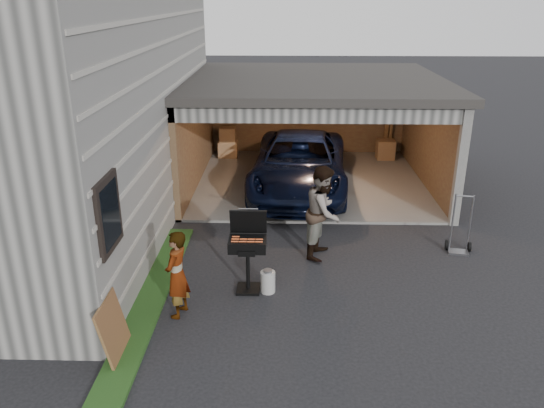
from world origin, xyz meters
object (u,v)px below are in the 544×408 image
Objects in this scene: minivan at (299,166)px; bbq_grill at (248,246)px; man at (324,212)px; plywood_panel at (113,329)px; hand_truck at (459,241)px; woman at (177,274)px; propane_tank at (268,282)px.

bbq_grill is (-1.01, -5.07, 0.13)m from minivan.
man is 4.64m from plywood_panel.
hand_truck is (6.00, 3.54, -0.22)m from plywood_panel.
woman is 5.84m from hand_truck.
minivan is 3.50× the size of woman.
man reaches higher than plywood_panel.
plywood_panel is 6.97m from hand_truck.
minivan is at bearing 82.74° from propane_tank.
propane_tank is at bearing -93.45° from minivan.
man is at bearing 54.62° from propane_tank.
bbq_grill is 0.75m from propane_tank.
minivan reaches higher than propane_tank.
plywood_panel is (-2.81, -7.00, -0.27)m from minivan.
plywood_panel is at bearing -19.14° from woman.
woman reaches higher than hand_truck.
bbq_grill is at bearing 141.94° from woman.
plywood_panel is (-0.72, -1.10, -0.29)m from woman.
minivan is at bearing 68.14° from plywood_panel.
plywood_panel reaches higher than propane_tank.
man is at bearing 46.10° from plywood_panel.
bbq_grill is (1.08, 0.83, 0.11)m from woman.
minivan is 5.17m from bbq_grill.
woman is 1.37m from bbq_grill.
bbq_grill is at bearing 152.57° from man.
hand_truck is at bearing 30.53° from plywood_panel.
woman is at bearing 56.62° from plywood_panel.
minivan is 5.22m from propane_tank.
plywood_panel is at bearing -108.05° from minivan.
woman is at bearing -142.31° from bbq_grill.
hand_truck is (4.20, 1.61, -0.62)m from bbq_grill.
minivan reaches higher than plywood_panel.
hand_truck is (3.19, -3.46, -0.49)m from minivan.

